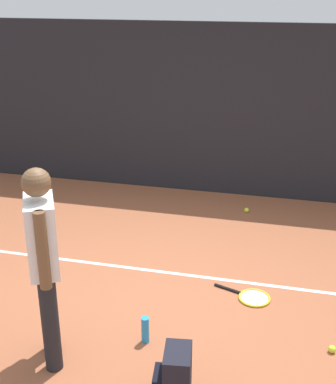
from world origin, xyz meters
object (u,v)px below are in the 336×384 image
at_px(backpack, 175,376).
at_px(tennis_racket, 252,297).
at_px(tennis_player, 44,257).
at_px(water_bottle, 145,330).
at_px(tennis_ball_near_player, 332,349).
at_px(tennis_ball_by_fence, 247,210).

bearing_deg(backpack, tennis_racket, 155.54).
bearing_deg(backpack, tennis_player, -108.54).
bearing_deg(water_bottle, tennis_ball_near_player, 8.60).
xyz_separation_m(tennis_ball_by_fence, water_bottle, (-0.59, -3.00, 0.09)).
relative_size(tennis_player, tennis_racket, 2.67).
relative_size(backpack, tennis_ball_by_fence, 6.67).
bearing_deg(tennis_racket, water_bottle, -113.86).
height_order(tennis_racket, tennis_ball_near_player, tennis_ball_near_player).
xyz_separation_m(tennis_ball_near_player, water_bottle, (-1.59, -0.24, 0.09)).
xyz_separation_m(tennis_racket, backpack, (-0.45, -1.50, 0.20)).
relative_size(tennis_racket, tennis_ball_by_fence, 9.64).
bearing_deg(tennis_ball_by_fence, tennis_racket, -82.89).
distance_m(tennis_racket, water_bottle, 1.25).
xyz_separation_m(tennis_racket, tennis_ball_by_fence, (-0.26, 2.09, 0.02)).
relative_size(tennis_racket, backpack, 1.45).
height_order(tennis_ball_near_player, tennis_ball_by_fence, same).
distance_m(tennis_player, tennis_ball_by_fence, 3.74).
xyz_separation_m(backpack, water_bottle, (-0.41, 0.59, -0.09)).
distance_m(tennis_player, tennis_ball_near_player, 2.55).
bearing_deg(water_bottle, backpack, -55.60).
distance_m(tennis_ball_by_fence, water_bottle, 3.05).
xyz_separation_m(tennis_racket, water_bottle, (-0.85, -0.91, 0.11)).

